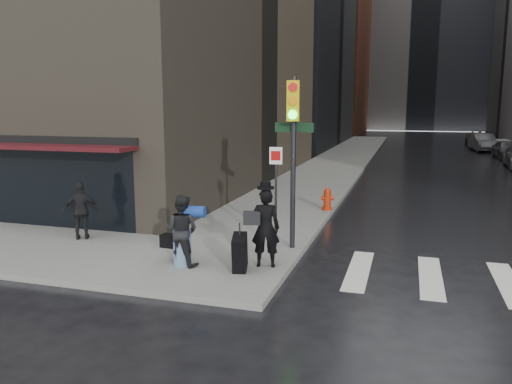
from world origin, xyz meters
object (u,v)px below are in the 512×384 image
fire_hydrant (327,200)px  parked_car_5 (483,142)px  man_overcoat (260,232)px  parked_car_6 (480,138)px  traffic_light (292,140)px  parked_car_4 (507,149)px  man_jeans (182,230)px  man_greycoat (81,210)px

fire_hydrant → parked_car_5: (8.77, 29.04, 0.25)m
man_overcoat → parked_car_6: bearing=-115.8°
traffic_light → fire_hydrant: size_ratio=5.51×
man_overcoat → parked_car_4: man_overcoat is taller
parked_car_5 → man_jeans: bearing=-112.1°
man_greycoat → parked_car_4: bearing=-150.0°
traffic_light → man_overcoat: bearing=-108.5°
man_jeans → parked_car_6: bearing=-100.8°
man_greycoat → traffic_light: traffic_light is taller
man_jeans → traffic_light: size_ratio=0.38×
fire_hydrant → parked_car_5: bearing=73.2°
parked_car_4 → man_overcoat: bearing=-112.2°
traffic_light → fire_hydrant: (0.14, 5.16, -2.47)m
traffic_light → parked_car_5: bearing=67.5°
traffic_light → parked_car_6: (9.42, 40.31, -2.24)m
parked_car_5 → parked_car_6: parked_car_5 is taller
parked_car_6 → man_overcoat: bearing=-100.2°
man_jeans → parked_car_4: 32.42m
traffic_light → man_greycoat: bearing=179.7°
man_overcoat → traffic_light: bearing=-113.3°
man_jeans → parked_car_6: 43.92m
man_greycoat → parked_car_6: (15.18, 41.08, -0.22)m
man_greycoat → parked_car_6: size_ratio=0.30×
man_overcoat → parked_car_6: 43.13m
traffic_light → parked_car_6: size_ratio=0.82×
fire_hydrant → parked_car_4: parked_car_4 is taller
fire_hydrant → parked_car_6: 36.35m
man_overcoat → man_greycoat: bearing=-22.5°
traffic_light → fire_hydrant: 5.72m
man_overcoat → traffic_light: size_ratio=0.46×
man_greycoat → parked_car_5: man_greycoat is taller
parked_car_6 → man_greycoat: bearing=-107.4°
man_jeans → fire_hydrant: size_ratio=2.09×
man_jeans → parked_car_5: man_jeans is taller
man_jeans → fire_hydrant: man_jeans is taller
man_jeans → parked_car_4: man_jeans is taller
man_overcoat → parked_car_5: 37.07m
fire_hydrant → parked_car_4: bearing=67.2°
parked_car_4 → parked_car_6: parked_car_6 is taller
man_greycoat → parked_car_5: bearing=-144.5°
man_greycoat → parked_car_4: size_ratio=0.41×
man_jeans → man_greycoat: (-3.67, 1.30, -0.02)m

